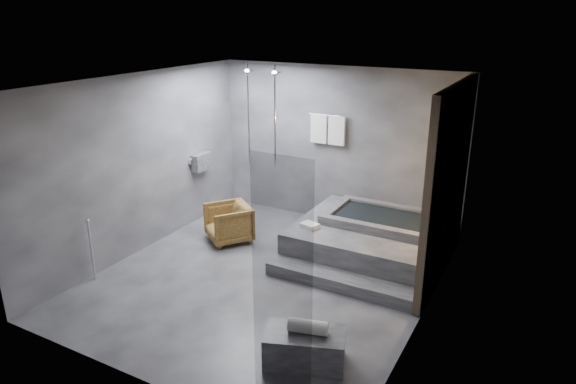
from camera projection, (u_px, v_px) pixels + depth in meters
The scene contains 7 objects.
room at pixel (298, 163), 6.89m from camera, with size 5.00×5.04×2.82m.
tub_deck at pixel (369, 240), 8.09m from camera, with size 2.20×2.00×0.50m, color #373739.
tub_step at pixel (340, 281), 7.17m from camera, with size 2.20×0.36×0.18m, color #373739.
concrete_bench at pixel (305, 348), 5.58m from camera, with size 0.87×0.48×0.39m, color #37373A.
driftwood_chair at pixel (229, 223), 8.56m from camera, with size 0.68×0.70×0.63m, color #442D11.
rolled_towel at pixel (308, 327), 5.48m from camera, with size 0.15×0.15×0.43m, color white.
deck_towel at pixel (310, 225), 7.91m from camera, with size 0.26×0.19×0.07m, color white.
Camera 1 is at (3.45, -5.65, 3.65)m, focal length 32.00 mm.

